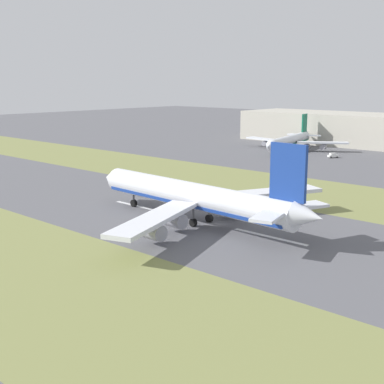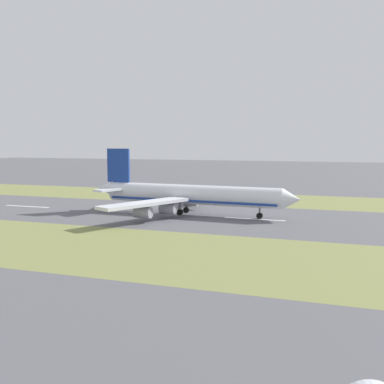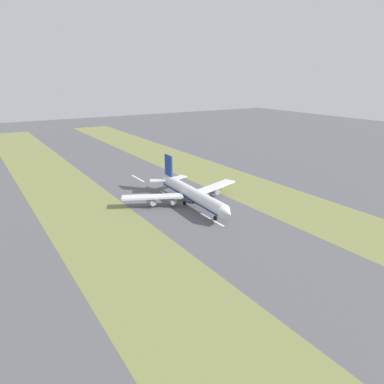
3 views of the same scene
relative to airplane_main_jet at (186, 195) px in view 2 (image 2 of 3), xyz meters
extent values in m
plane|color=#56565B|center=(2.21, -3.38, -6.02)|extent=(800.00, 800.00, 0.00)
cube|color=olive|center=(-42.79, -3.38, -6.02)|extent=(40.00, 600.00, 0.01)
cube|color=olive|center=(47.21, -3.38, -6.02)|extent=(40.00, 600.00, 0.01)
cube|color=silver|center=(2.21, -58.10, -6.01)|extent=(1.20, 18.00, 0.01)
cube|color=silver|center=(2.21, -18.10, -6.01)|extent=(1.20, 18.00, 0.01)
cube|color=silver|center=(2.21, 21.90, -6.01)|extent=(1.20, 18.00, 0.01)
cylinder|color=silver|center=(0.10, 1.90, 0.18)|extent=(8.86, 56.23, 6.00)
cone|color=silver|center=(1.66, 32.36, 0.18)|extent=(6.13, 5.29, 5.88)
cone|color=silver|center=(-1.49, -29.06, 0.98)|extent=(5.40, 6.25, 5.10)
cube|color=navy|center=(0.10, 1.90, -1.47)|extent=(8.45, 53.98, 0.70)
cube|color=silver|center=(-17.75, -4.41, -0.72)|extent=(29.37, 15.14, 0.90)
cube|color=silver|center=(17.20, -6.20, -0.72)|extent=(28.83, 17.67, 0.90)
cylinder|color=#93939E|center=(-9.10, -1.63, -3.17)|extent=(3.44, 4.96, 3.20)
cylinder|color=#93939E|center=(-18.26, -4.67, -3.17)|extent=(3.44, 4.96, 3.20)
cylinder|color=#93939E|center=(8.88, -2.55, -3.17)|extent=(3.44, 4.96, 3.20)
cylinder|color=#93939E|center=(17.69, -6.51, -3.17)|extent=(3.44, 4.96, 3.20)
cube|color=navy|center=(-1.23, -24.06, 8.68)|extent=(1.21, 8.03, 11.00)
cube|color=silver|center=(-6.73, -23.78, 1.18)|extent=(10.80, 6.85, 0.60)
cube|color=silver|center=(4.26, -24.34, 1.18)|extent=(10.91, 7.68, 0.60)
cylinder|color=#59595E|center=(1.19, 23.15, -3.52)|extent=(0.50, 0.50, 3.20)
cylinder|color=black|center=(1.19, 23.15, -5.12)|extent=(0.99, 1.84, 1.80)
cylinder|color=#59595E|center=(-2.65, -0.96, -3.52)|extent=(0.50, 0.50, 3.20)
cylinder|color=black|center=(-2.65, -0.96, -5.12)|extent=(0.99, 1.84, 1.80)
cylinder|color=#59595E|center=(2.54, -1.23, -3.52)|extent=(0.50, 0.50, 3.20)
cylinder|color=black|center=(2.54, -1.23, -5.12)|extent=(0.99, 1.84, 1.80)
camera|label=1|loc=(-87.38, -77.94, 25.83)|focal=50.00mm
camera|label=2|loc=(130.05, 46.34, 16.34)|focal=42.00mm
camera|label=3|loc=(89.84, 147.57, 55.04)|focal=35.00mm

